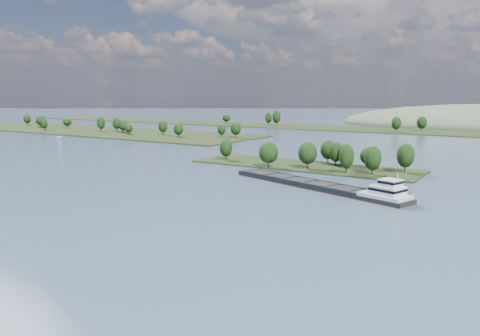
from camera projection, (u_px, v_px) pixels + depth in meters
The scene contains 6 objects.
ground at pixel (226, 190), 154.79m from camera, with size 1800.00×1800.00×0.00m, color #384B61.
tree_island at pixel (316, 160), 199.77m from camera, with size 100.00×33.01×12.74m.
left_bank at pixel (95, 130), 392.96m from camera, with size 300.00×80.00×13.57m.
back_shoreline at pixel (425, 131), 383.50m from camera, with size 900.00×60.00×16.19m.
cargo_barge at pixel (325, 186), 154.95m from camera, with size 70.39×30.00×9.64m.
motorboat at pixel (59, 137), 325.93m from camera, with size 2.47×6.56×2.53m, color silver.
Camera 1 is at (85.65, -5.29, 31.67)m, focal length 35.00 mm.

